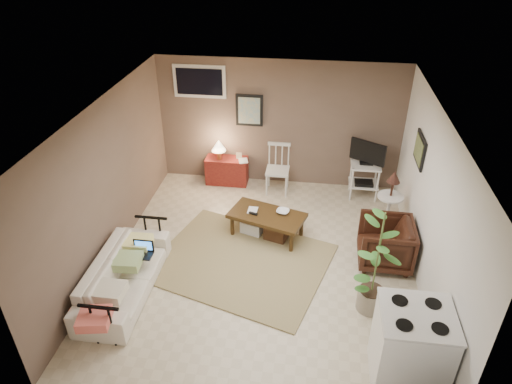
# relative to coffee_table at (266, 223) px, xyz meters

# --- Properties ---
(floor) EXTENTS (5.00, 5.00, 0.00)m
(floor) POSITION_rel_coffee_table_xyz_m (0.01, -0.67, -0.25)
(floor) COLOR #C1B293
(floor) RESTS_ON ground
(art_back) EXTENTS (0.50, 0.03, 0.60)m
(art_back) POSITION_rel_coffee_table_xyz_m (-0.54, 1.81, 1.20)
(art_back) COLOR black
(art_right) EXTENTS (0.03, 0.60, 0.45)m
(art_right) POSITION_rel_coffee_table_xyz_m (2.24, 0.38, 1.27)
(art_right) COLOR black
(window) EXTENTS (0.96, 0.03, 0.60)m
(window) POSITION_rel_coffee_table_xyz_m (-1.44, 1.81, 1.70)
(window) COLOR silver
(rug) EXTENTS (2.95, 2.62, 0.02)m
(rug) POSITION_rel_coffee_table_xyz_m (-0.30, -0.72, -0.24)
(rug) COLOR olive
(rug) RESTS_ON floor
(coffee_table) EXTENTS (1.31, 0.94, 0.45)m
(coffee_table) POSITION_rel_coffee_table_xyz_m (0.00, 0.00, 0.00)
(coffee_table) COLOR #3D2910
(coffee_table) RESTS_ON floor
(sofa) EXTENTS (0.55, 1.89, 0.74)m
(sofa) POSITION_rel_coffee_table_xyz_m (-1.79, -1.54, 0.12)
(sofa) COLOR beige
(sofa) RESTS_ON floor
(sofa_pillows) EXTENTS (0.36, 1.80, 0.13)m
(sofa_pillows) POSITION_rel_coffee_table_xyz_m (-1.74, -1.76, 0.20)
(sofa_pillows) COLOR beige
(sofa_pillows) RESTS_ON sofa
(sofa_end_rails) EXTENTS (0.51, 1.89, 0.64)m
(sofa_end_rails) POSITION_rel_coffee_table_xyz_m (-1.68, -1.54, 0.07)
(sofa_end_rails) COLOR black
(sofa_end_rails) RESTS_ON floor
(laptop) EXTENTS (0.29, 0.21, 0.20)m
(laptop) POSITION_rel_coffee_table_xyz_m (-1.61, -1.22, 0.23)
(laptop) COLOR black
(laptop) RESTS_ON sofa
(red_console) EXTENTS (0.80, 0.35, 0.92)m
(red_console) POSITION_rel_coffee_table_xyz_m (-0.97, 1.62, 0.07)
(red_console) COLOR maroon
(red_console) RESTS_ON floor
(spindle_chair) EXTENTS (0.42, 0.42, 0.93)m
(spindle_chair) POSITION_rel_coffee_table_xyz_m (0.04, 1.45, 0.19)
(spindle_chair) COLOR silver
(spindle_chair) RESTS_ON floor
(tv_stand) EXTENTS (0.60, 0.43, 1.11)m
(tv_stand) POSITION_rel_coffee_table_xyz_m (1.63, 1.46, 0.34)
(tv_stand) COLOR silver
(tv_stand) RESTS_ON floor
(side_table) EXTENTS (0.41, 0.41, 1.11)m
(side_table) POSITION_rel_coffee_table_xyz_m (1.95, 0.43, 0.44)
(side_table) COLOR silver
(side_table) RESTS_ON floor
(armchair) EXTENTS (0.73, 0.77, 0.78)m
(armchair) POSITION_rel_coffee_table_xyz_m (1.82, -0.43, 0.14)
(armchair) COLOR black
(armchair) RESTS_ON floor
(potted_plant) EXTENTS (0.39, 0.39, 1.56)m
(potted_plant) POSITION_rel_coffee_table_xyz_m (1.55, -1.42, 0.58)
(potted_plant) COLOR gray
(potted_plant) RESTS_ON floor
(stove) EXTENTS (0.77, 0.72, 1.01)m
(stove) POSITION_rel_coffee_table_xyz_m (1.85, -2.46, 0.25)
(stove) COLOR silver
(stove) RESTS_ON floor
(bowl) EXTENTS (0.21, 0.09, 0.20)m
(bowl) POSITION_rel_coffee_table_xyz_m (0.25, 0.07, 0.28)
(bowl) COLOR #3D2910
(bowl) RESTS_ON coffee_table
(book_table) EXTENTS (0.15, 0.02, 0.21)m
(book_table) POSITION_rel_coffee_table_xyz_m (-0.31, 0.06, 0.28)
(book_table) COLOR #3D2910
(book_table) RESTS_ON coffee_table
(book_console) EXTENTS (0.17, 0.06, 0.22)m
(book_console) POSITION_rel_coffee_table_xyz_m (-0.70, 1.53, 0.39)
(book_console) COLOR #3D2910
(book_console) RESTS_ON red_console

